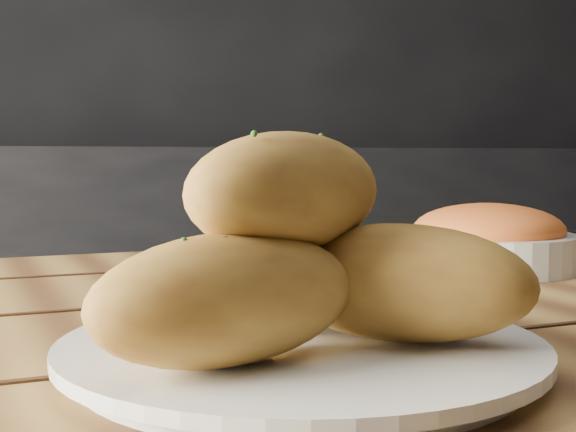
{
  "coord_description": "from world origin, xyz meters",
  "views": [
    {
      "loc": [
        -0.62,
        -0.7,
        0.88
      ],
      "look_at": [
        -0.43,
        -0.25,
        0.84
      ],
      "focal_mm": 50.0,
      "sensor_mm": 36.0,
      "label": 1
    }
  ],
  "objects_px": {
    "table": "(325,428)",
    "bread_rolls": "(295,260)",
    "skillet": "(388,243)",
    "plate": "(301,353)",
    "bowl": "(488,240)"
  },
  "relations": [
    {
      "from": "table",
      "to": "bread_rolls",
      "type": "relative_size",
      "value": 5.57
    },
    {
      "from": "bread_rolls",
      "to": "skillet",
      "type": "xyz_separation_m",
      "value": [
        0.29,
        0.4,
        -0.04
      ]
    },
    {
      "from": "plate",
      "to": "skillet",
      "type": "distance_m",
      "value": 0.49
    },
    {
      "from": "table",
      "to": "skillet",
      "type": "bearing_deg",
      "value": 51.3
    },
    {
      "from": "table",
      "to": "bowl",
      "type": "relative_size",
      "value": 7.95
    },
    {
      "from": "bowl",
      "to": "skillet",
      "type": "bearing_deg",
      "value": 128.03
    },
    {
      "from": "bread_rolls",
      "to": "bowl",
      "type": "bearing_deg",
      "value": 39.57
    },
    {
      "from": "skillet",
      "to": "bread_rolls",
      "type": "bearing_deg",
      "value": -126.46
    },
    {
      "from": "table",
      "to": "skillet",
      "type": "height_order",
      "value": "skillet"
    },
    {
      "from": "bowl",
      "to": "plate",
      "type": "bearing_deg",
      "value": -140.31
    },
    {
      "from": "table",
      "to": "bread_rolls",
      "type": "xyz_separation_m",
      "value": [
        -0.09,
        -0.14,
        0.16
      ]
    },
    {
      "from": "table",
      "to": "bowl",
      "type": "height_order",
      "value": "bowl"
    },
    {
      "from": "bread_rolls",
      "to": "table",
      "type": "bearing_deg",
      "value": 57.99
    },
    {
      "from": "plate",
      "to": "bread_rolls",
      "type": "relative_size",
      "value": 1.03
    },
    {
      "from": "plate",
      "to": "bread_rolls",
      "type": "xyz_separation_m",
      "value": [
        -0.01,
        -0.0,
        0.06
      ]
    }
  ]
}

